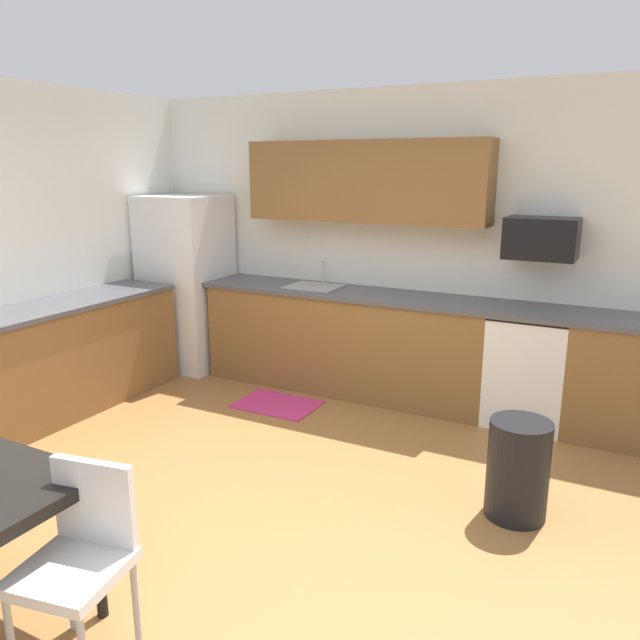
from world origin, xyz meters
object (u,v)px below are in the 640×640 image
object	(u,v)px
oven_range	(528,368)
chair_near_table	(81,550)
microwave	(541,238)
trash_bin	(518,469)
refrigerator	(187,282)

from	to	relation	value
oven_range	chair_near_table	distance (m)	3.65
microwave	trash_bin	world-z (taller)	microwave
oven_range	microwave	world-z (taller)	microwave
oven_range	trash_bin	distance (m)	1.51
refrigerator	microwave	world-z (taller)	refrigerator
refrigerator	trash_bin	size ratio (longest dim) A/B	2.91
oven_range	chair_near_table	size ratio (longest dim) A/B	1.07
oven_range	trash_bin	bearing A→B (deg)	-82.27
refrigerator	trash_bin	xyz separation A→B (m)	(3.59, -1.41, -0.57)
trash_bin	chair_near_table	bearing A→B (deg)	-125.59
trash_bin	oven_range	bearing A→B (deg)	97.73
trash_bin	microwave	bearing A→B (deg)	97.25
refrigerator	oven_range	world-z (taller)	refrigerator
oven_range	trash_bin	size ratio (longest dim) A/B	1.52
microwave	chair_near_table	world-z (taller)	microwave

